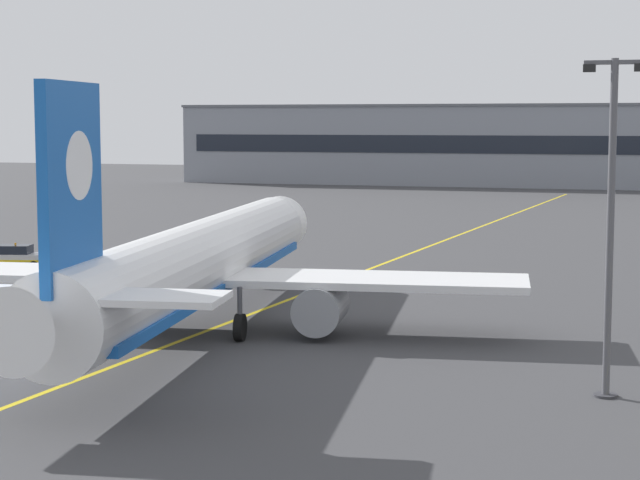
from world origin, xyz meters
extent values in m
plane|color=#3D3D3F|center=(0.00, 0.00, 0.00)|extent=(400.00, 400.00, 0.00)
cube|color=yellow|center=(0.00, 30.00, 0.00)|extent=(12.85, 179.58, 0.01)
cylinder|color=white|center=(-1.76, 9.66, 3.50)|extent=(8.90, 36.17, 3.80)
cone|color=white|center=(-4.51, 28.76, 3.50)|extent=(3.94, 3.09, 3.61)
cone|color=white|center=(1.01, -9.54, 3.90)|extent=(3.22, 3.18, 2.85)
cube|color=blue|center=(-1.76, 9.66, 2.46)|extent=(8.41, 33.31, 0.44)
cube|color=black|center=(-4.24, 26.88, 4.17)|extent=(2.98, 1.50, 0.60)
cube|color=white|center=(-1.84, 10.25, 2.65)|extent=(32.36, 9.32, 0.36)
cylinder|color=gray|center=(-7.84, 8.38, 1.43)|extent=(2.79, 3.89, 2.30)
cylinder|color=black|center=(-8.10, 10.21, 1.43)|extent=(1.96, 0.46, 1.95)
cylinder|color=gray|center=(4.44, 10.15, 1.43)|extent=(2.79, 3.89, 2.30)
cylinder|color=black|center=(4.17, 11.98, 1.43)|extent=(1.96, 0.46, 1.95)
cube|color=blue|center=(0.50, -5.98, 8.05)|extent=(1.08, 4.81, 7.20)
cylinder|color=white|center=(0.46, -5.68, 8.77)|extent=(0.78, 2.44, 2.40)
cube|color=white|center=(0.58, -6.57, 4.36)|extent=(11.29, 4.34, 0.24)
cylinder|color=#4C4C51|center=(-3.83, 24.01, 1.48)|extent=(0.24, 0.24, 1.60)
cylinder|color=black|center=(-3.83, 24.01, 0.45)|extent=(0.52, 0.95, 0.90)
cylinder|color=#4C4C51|center=(-4.05, 7.31, 1.77)|extent=(0.24, 0.24, 1.60)
cylinder|color=black|center=(-4.05, 7.31, 0.65)|extent=(0.58, 1.34, 1.30)
cylinder|color=#4C4C51|center=(1.10, 8.05, 1.77)|extent=(0.24, 0.24, 1.60)
cylinder|color=black|center=(1.10, 8.05, 0.65)|extent=(0.58, 1.34, 1.30)
cylinder|color=#515156|center=(18.11, 2.37, 6.29)|extent=(0.28, 0.28, 12.58)
cylinder|color=#333338|center=(18.11, 2.37, 0.05)|extent=(0.90, 0.90, 0.10)
cube|color=#515156|center=(18.11, 2.37, 12.43)|extent=(2.20, 0.16, 0.16)
cube|color=black|center=(17.21, 2.37, 12.23)|extent=(0.44, 0.36, 0.28)
cube|color=#B7B7BC|center=(-23.53, 27.41, 0.62)|extent=(4.52, 2.79, 0.84)
cube|color=black|center=(-23.62, 27.38, 1.34)|extent=(2.63, 2.11, 0.60)
cylinder|color=orange|center=(-23.53, 27.41, 1.72)|extent=(0.14, 0.14, 0.14)
cube|color=yellow|center=(-23.53, 27.41, 0.62)|extent=(4.32, 2.78, 0.14)
cylinder|color=black|center=(-21.80, 26.94, 0.32)|extent=(0.67, 0.37, 0.64)
cylinder|color=black|center=(-22.24, 28.65, 0.32)|extent=(0.67, 0.37, 0.64)
cone|color=orange|center=(-0.56, 25.06, 0.28)|extent=(0.36, 0.36, 0.55)
cylinder|color=white|center=(-0.56, 25.06, 0.30)|extent=(0.23, 0.23, 0.07)
cube|color=orange|center=(-0.56, 25.06, 0.01)|extent=(0.44, 0.44, 0.03)
cube|color=gray|center=(2.28, 137.50, 6.29)|extent=(120.95, 12.00, 12.58)
cube|color=black|center=(2.28, 131.45, 6.69)|extent=(116.11, 0.12, 2.80)
cube|color=#595C63|center=(2.28, 137.50, 12.78)|extent=(121.35, 12.40, 0.40)
camera|label=1|loc=(20.14, -39.59, 10.30)|focal=62.08mm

